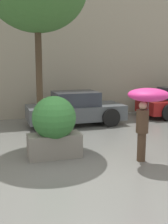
{
  "coord_description": "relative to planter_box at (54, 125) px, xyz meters",
  "views": [
    {
      "loc": [
        -1.45,
        -6.14,
        2.53
      ],
      "look_at": [
        0.97,
        1.6,
        1.05
      ],
      "focal_mm": 45.0,
      "sensor_mm": 36.0,
      "label": 1
    }
  ],
  "objects": [
    {
      "name": "person_adult",
      "position": [
        2.12,
        -1.04,
        0.64
      ],
      "size": [
        1.01,
        1.01,
        1.88
      ],
      "rotation": [
        0.0,
        0.0,
        -1.0
      ],
      "color": "#473323",
      "rests_on": "ground"
    },
    {
      "name": "ground_plane",
      "position": [
        0.06,
        -0.94,
        -0.87
      ],
      "size": [
        40.0,
        40.0,
        0.0
      ],
      "primitive_type": "plane",
      "color": "slate"
    },
    {
      "name": "building_facade",
      "position": [
        0.06,
        5.56,
        2.13
      ],
      "size": [
        18.0,
        0.3,
        6.0
      ],
      "color": "#9E937F",
      "rests_on": "ground"
    },
    {
      "name": "planter_box",
      "position": [
        0.0,
        0.0,
        0.0
      ],
      "size": [
        1.4,
        1.15,
        1.64
      ],
      "color": "gray",
      "rests_on": "ground"
    },
    {
      "name": "parked_car_near",
      "position": [
        1.61,
        3.67,
        -0.26
      ],
      "size": [
        3.86,
        1.89,
        1.32
      ],
      "rotation": [
        0.0,
        0.0,
        1.57
      ],
      "color": "#4C5156",
      "rests_on": "ground"
    }
  ]
}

